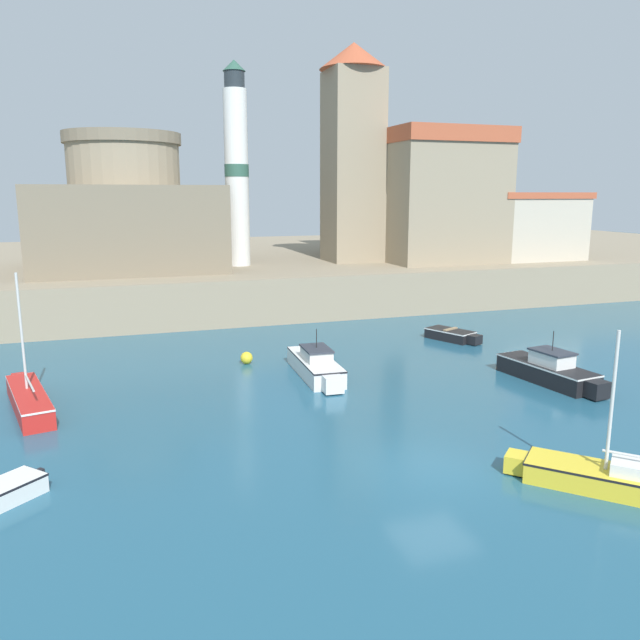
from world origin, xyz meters
name	(u,v)px	position (x,y,z in m)	size (l,w,h in m)	color
ground_plane	(434,466)	(0.00, 0.00, 0.00)	(200.00, 200.00, 0.00)	#235670
quay_seawall	(216,268)	(0.00, 42.44, 1.52)	(120.00, 40.00, 3.04)	gray
motorboat_white_1	(316,365)	(-0.45, 10.63, 0.54)	(1.75, 5.86, 2.30)	white
sailboat_red_3	(29,399)	(-12.74, 9.81, 0.45)	(2.38, 6.22, 5.46)	red
motorboat_black_4	(550,370)	(9.32, 6.30, 0.56)	(2.21, 5.72, 2.41)	black
dinghy_black_5	(452,335)	(9.43, 15.11, 0.33)	(2.38, 3.52, 0.68)	black
sailboat_yellow_6	(616,479)	(4.11, -3.20, 0.41)	(4.74, 4.95, 4.75)	yellow
mooring_buoy	(247,358)	(-3.11, 13.80, 0.31)	(0.62, 0.62, 0.62)	yellow
church	(403,189)	(14.95, 33.53, 8.86)	(13.86, 17.63, 16.82)	gray
fortress	(127,217)	(-8.00, 32.29, 6.74)	(12.99, 12.99, 9.68)	#796C57
lighthouse	(237,168)	(0.00, 31.03, 10.31)	(1.80, 1.80, 14.91)	silver
harbor_shed_near_wharf	(533,226)	(24.00, 27.47, 5.82)	(8.37, 4.51, 5.51)	#BCB29E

